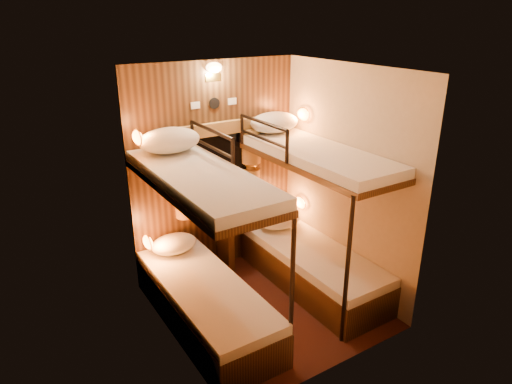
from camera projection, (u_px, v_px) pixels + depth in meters
floor at (266, 305)px, 4.75m from camera, size 2.10×2.10×0.00m
ceiling at (268, 69)px, 3.88m from camera, size 2.10×2.10×0.00m
wall_back at (215, 169)px, 5.14m from camera, size 2.40×0.00×2.40m
wall_front at (342, 243)px, 3.49m from camera, size 2.40×0.00×2.40m
wall_left at (167, 223)px, 3.82m from camera, size 0.00×2.40×2.40m
wall_right at (345, 180)px, 4.81m from camera, size 0.00×2.40×2.40m
back_panel at (216, 170)px, 5.13m from camera, size 2.00×0.03×2.40m
bunk_left at (204, 274)px, 4.28m from camera, size 0.72×1.90×1.82m
bunk_right at (312, 240)px, 4.93m from camera, size 0.72×1.90×1.82m
window at (217, 172)px, 5.11m from camera, size 1.00×0.12×0.79m
curtains at (218, 166)px, 5.06m from camera, size 1.10×0.22×1.00m
back_fixtures at (214, 75)px, 4.72m from camera, size 0.54×0.09×0.48m
reading_lamps at (230, 175)px, 4.85m from camera, size 2.00×0.20×1.25m
table at (225, 238)px, 5.27m from camera, size 0.50×0.34×0.66m
bottle_left at (213, 213)px, 5.08m from camera, size 0.08×0.08×0.27m
bottle_right at (227, 209)px, 5.20m from camera, size 0.07×0.07×0.25m
sachet_a at (237, 217)px, 5.26m from camera, size 0.09×0.08×0.01m
sachet_b at (230, 216)px, 5.29m from camera, size 0.08×0.06×0.00m
pillow_lower_left at (174, 244)px, 4.85m from camera, size 0.49×0.35×0.19m
pillow_lower_right at (279, 219)px, 5.41m from camera, size 0.54×0.38×0.21m
pillow_upper_left at (169, 140)px, 4.37m from camera, size 0.61×0.43×0.24m
pillow_upper_right at (274, 122)px, 5.11m from camera, size 0.58×0.41×0.23m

